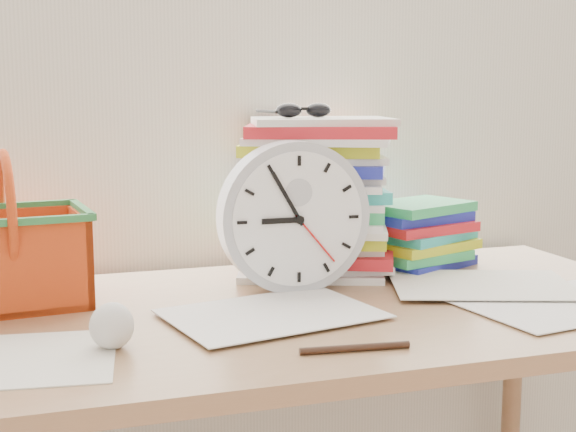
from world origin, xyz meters
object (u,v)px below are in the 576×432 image
object	(u,v)px
book_stack	(422,234)
basket	(7,230)
desk	(293,348)
clock	(294,217)
paper_stack	(314,196)

from	to	relation	value
book_stack	basket	size ratio (longest dim) A/B	0.90
desk	book_stack	xyz separation A→B (m)	(0.36, 0.21, 0.14)
clock	desk	bearing A→B (deg)	-108.83
clock	book_stack	bearing A→B (deg)	19.49
desk	clock	xyz separation A→B (m)	(0.03, 0.10, 0.21)
desk	clock	distance (m)	0.24
desk	book_stack	world-z (taller)	book_stack
desk	clock	bearing A→B (deg)	71.17
paper_stack	book_stack	world-z (taller)	paper_stack
desk	paper_stack	size ratio (longest dim) A/B	4.43
paper_stack	clock	xyz separation A→B (m)	(-0.09, -0.14, -0.02)
paper_stack	clock	size ratio (longest dim) A/B	1.14
book_stack	desk	bearing A→B (deg)	-148.84
clock	basket	bearing A→B (deg)	173.28
paper_stack	book_stack	size ratio (longest dim) A/B	1.33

